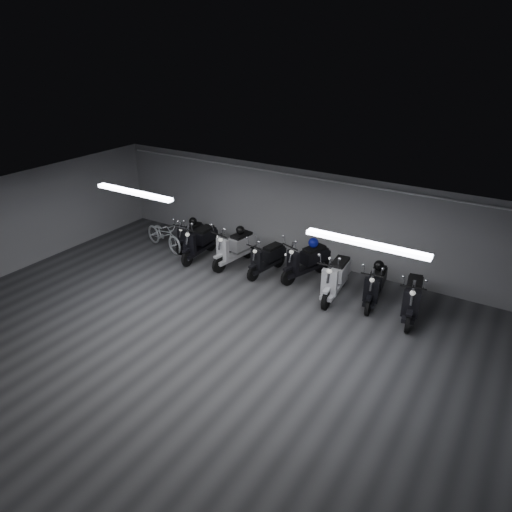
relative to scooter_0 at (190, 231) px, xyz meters
The scene contains 20 objects.
floor 5.31m from the scooter_0, 45.84° to the right, with size 14.00×10.00×0.01m, color #363638.
ceiling 5.72m from the scooter_0, 45.84° to the right, with size 14.00×10.00×0.01m, color gray.
back_wall 3.95m from the scooter_0, 18.41° to the left, with size 14.00×0.01×2.80m, color gray.
left_wall 5.10m from the scooter_0, 131.37° to the right, with size 0.01×10.00×2.80m, color gray.
fluor_strip_left 3.58m from the scooter_0, 76.40° to the right, with size 2.40×0.18×0.08m, color white.
fluor_strip_right 7.54m from the scooter_0, 22.64° to the right, with size 2.40×0.18×0.08m, color white.
conduit 4.35m from the scooter_0, 17.20° to the left, with size 0.05×0.05×13.60m, color white.
scooter_0 is the anchor object (origin of this frame).
scooter_1 0.83m from the scooter_0, 30.38° to the right, with size 0.64×1.92×1.43m, color black, non-canonical shape.
scooter_2 1.92m from the scooter_0, ahead, with size 0.65×1.96×1.46m, color silver, non-canonical shape.
scooter_3 3.02m from the scooter_0, ahead, with size 0.58×1.73×1.29m, color black, non-canonical shape.
scooter_5 4.10m from the scooter_0, ahead, with size 0.64×1.92×1.43m, color black, non-canonical shape.
scooter_6 5.25m from the scooter_0, ahead, with size 0.67×2.01×1.49m, color silver, non-canonical shape.
scooter_7 6.21m from the scooter_0, ahead, with size 0.61×1.82×1.36m, color black, non-canonical shape.
scooter_8 7.21m from the scooter_0, ahead, with size 0.64×1.93×1.44m, color black, non-canonical shape.
bicycle 0.83m from the scooter_0, 147.28° to the right, with size 0.64×1.82×1.18m, color white.
helmet_0 1.99m from the scooter_0, ahead, with size 0.27×0.27×0.27m, color black.
helmet_1 6.19m from the scooter_0, ahead, with size 0.27×0.27×0.27m, color black.
helmet_2 0.35m from the scooter_0, 95.30° to the left, with size 0.25×0.25×0.25m, color black.
helmet_3 4.23m from the scooter_0, ahead, with size 0.29×0.29×0.29m, color #0D1493.
Camera 1 is at (5.50, -6.91, 6.26)m, focal length 32.93 mm.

